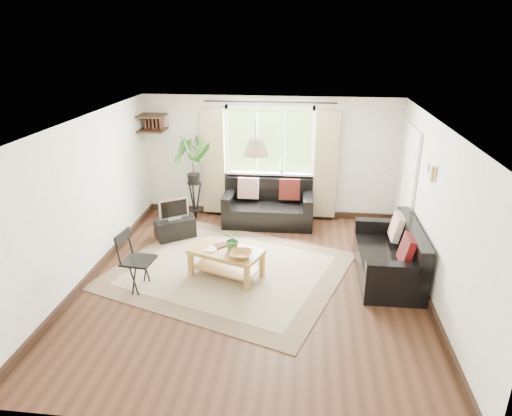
# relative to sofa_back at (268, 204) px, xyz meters

# --- Properties ---
(floor) EXTENTS (5.50, 5.50, 0.00)m
(floor) POSITION_rel_sofa_back_xyz_m (-0.02, -2.26, -0.40)
(floor) COLOR #311C10
(floor) RESTS_ON ground
(ceiling) EXTENTS (5.50, 5.50, 0.00)m
(ceiling) POSITION_rel_sofa_back_xyz_m (-0.02, -2.26, 2.00)
(ceiling) COLOR white
(ceiling) RESTS_ON floor
(wall_back) EXTENTS (5.00, 0.02, 2.40)m
(wall_back) POSITION_rel_sofa_back_xyz_m (-0.02, 0.49, 0.80)
(wall_back) COLOR beige
(wall_back) RESTS_ON floor
(wall_front) EXTENTS (5.00, 0.02, 2.40)m
(wall_front) POSITION_rel_sofa_back_xyz_m (-0.02, -5.01, 0.80)
(wall_front) COLOR beige
(wall_front) RESTS_ON floor
(wall_left) EXTENTS (0.02, 5.50, 2.40)m
(wall_left) POSITION_rel_sofa_back_xyz_m (-2.52, -2.26, 0.80)
(wall_left) COLOR beige
(wall_left) RESTS_ON floor
(wall_right) EXTENTS (0.02, 5.50, 2.40)m
(wall_right) POSITION_rel_sofa_back_xyz_m (2.48, -2.26, 0.80)
(wall_right) COLOR beige
(wall_right) RESTS_ON floor
(rug) EXTENTS (4.15, 3.85, 0.02)m
(rug) POSITION_rel_sofa_back_xyz_m (-0.45, -1.95, -0.39)
(rug) COLOR beige
(rug) RESTS_ON floor
(window) EXTENTS (2.50, 0.16, 2.16)m
(window) POSITION_rel_sofa_back_xyz_m (-0.02, 0.45, 1.15)
(window) COLOR white
(window) RESTS_ON wall_back
(door) EXTENTS (0.06, 0.96, 2.06)m
(door) POSITION_rel_sofa_back_xyz_m (2.45, -0.56, 0.60)
(door) COLOR silver
(door) RESTS_ON wall_right
(corner_shelf) EXTENTS (0.50, 0.50, 0.34)m
(corner_shelf) POSITION_rel_sofa_back_xyz_m (-2.27, 0.24, 1.49)
(corner_shelf) COLOR black
(corner_shelf) RESTS_ON wall_back
(pendant_lamp) EXTENTS (0.36, 0.36, 0.54)m
(pendant_lamp) POSITION_rel_sofa_back_xyz_m (-0.02, -1.86, 1.65)
(pendant_lamp) COLOR beige
(pendant_lamp) RESTS_ON ceiling
(wall_sconce) EXTENTS (0.12, 0.12, 0.28)m
(wall_sconce) POSITION_rel_sofa_back_xyz_m (2.41, -1.96, 1.34)
(wall_sconce) COLOR beige
(wall_sconce) RESTS_ON wall_right
(sofa_back) EXTENTS (1.73, 0.89, 0.81)m
(sofa_back) POSITION_rel_sofa_back_xyz_m (0.00, 0.00, 0.00)
(sofa_back) COLOR black
(sofa_back) RESTS_ON floor
(sofa_right) EXTENTS (1.72, 0.87, 0.81)m
(sofa_right) POSITION_rel_sofa_back_xyz_m (1.99, -1.85, -0.00)
(sofa_right) COLOR black
(sofa_right) RESTS_ON floor
(coffee_table) EXTENTS (1.22, 0.93, 0.44)m
(coffee_table) POSITION_rel_sofa_back_xyz_m (-0.45, -2.10, -0.18)
(coffee_table) COLOR olive
(coffee_table) RESTS_ON floor
(table_plant) EXTENTS (0.40, 0.39, 0.34)m
(table_plant) POSITION_rel_sofa_back_xyz_m (-0.34, -2.09, 0.21)
(table_plant) COLOR #306729
(table_plant) RESTS_ON coffee_table
(bowl) EXTENTS (0.34, 0.34, 0.08)m
(bowl) POSITION_rel_sofa_back_xyz_m (-0.19, -2.31, 0.08)
(bowl) COLOR #A47638
(bowl) RESTS_ON coffee_table
(book_a) EXTENTS (0.17, 0.22, 0.02)m
(book_a) POSITION_rel_sofa_back_xyz_m (-0.75, -2.10, 0.05)
(book_a) COLOR white
(book_a) RESTS_ON coffee_table
(book_b) EXTENTS (0.26, 0.26, 0.02)m
(book_b) POSITION_rel_sofa_back_xyz_m (-0.61, -1.92, 0.05)
(book_b) COLOR #4F231F
(book_b) RESTS_ON coffee_table
(tv_stand) EXTENTS (0.79, 0.71, 0.37)m
(tv_stand) POSITION_rel_sofa_back_xyz_m (-1.62, -0.84, -0.22)
(tv_stand) COLOR black
(tv_stand) RESTS_ON floor
(tv) EXTENTS (0.54, 0.44, 0.41)m
(tv) POSITION_rel_sofa_back_xyz_m (-1.62, -0.84, 0.17)
(tv) COLOR #A5A5AA
(tv) RESTS_ON tv_stand
(palm_stand) EXTENTS (0.70, 0.70, 1.65)m
(palm_stand) POSITION_rel_sofa_back_xyz_m (-1.48, 0.11, 0.42)
(palm_stand) COLOR black
(palm_stand) RESTS_ON floor
(folding_chair) EXTENTS (0.51, 0.51, 0.89)m
(folding_chair) POSITION_rel_sofa_back_xyz_m (-1.63, -2.62, 0.04)
(folding_chair) COLOR black
(folding_chair) RESTS_ON floor
(sill_plant) EXTENTS (0.14, 0.10, 0.27)m
(sill_plant) POSITION_rel_sofa_back_xyz_m (0.23, 0.37, 0.66)
(sill_plant) COLOR #2D6023
(sill_plant) RESTS_ON window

